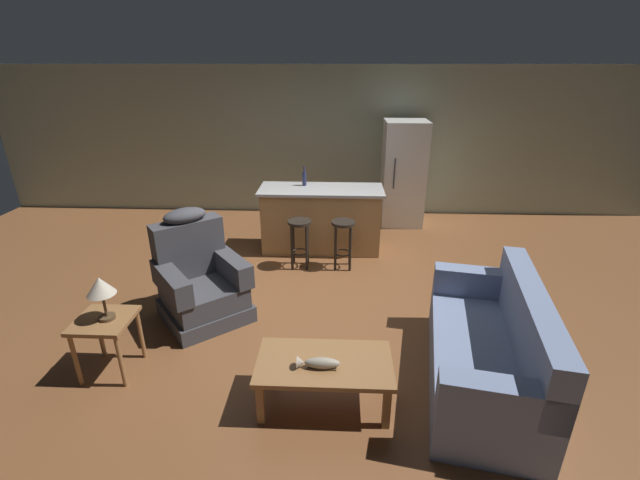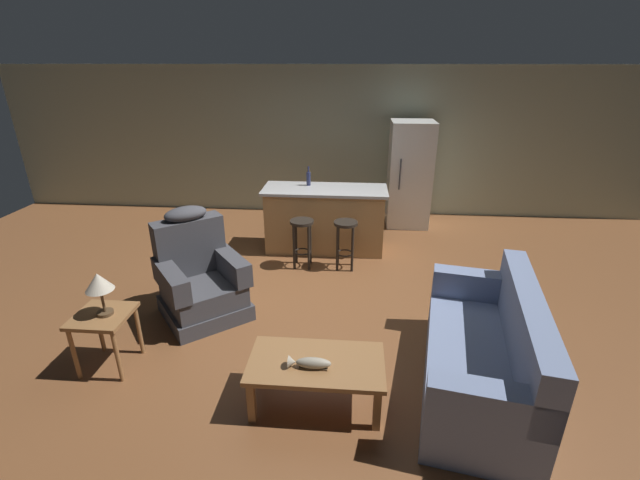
% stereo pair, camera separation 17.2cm
% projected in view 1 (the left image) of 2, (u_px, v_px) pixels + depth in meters
% --- Properties ---
extents(ground_plane, '(12.00, 12.00, 0.00)m').
position_uv_depth(ground_plane, '(316.00, 292.00, 5.31)').
color(ground_plane, brown).
extents(back_wall, '(12.00, 0.05, 2.60)m').
position_uv_depth(back_wall, '(325.00, 142.00, 7.68)').
color(back_wall, '#9EA88E').
rests_on(back_wall, ground_plane).
extents(coffee_table, '(1.10, 0.60, 0.42)m').
position_uv_depth(coffee_table, '(324.00, 367.00, 3.47)').
color(coffee_table, olive).
rests_on(coffee_table, ground_plane).
extents(fish_figurine, '(0.34, 0.10, 0.10)m').
position_uv_depth(fish_figurine, '(318.00, 363.00, 3.36)').
color(fish_figurine, '#4C3823').
rests_on(fish_figurine, coffee_table).
extents(couch, '(1.17, 2.02, 0.94)m').
position_uv_depth(couch, '(490.00, 351.00, 3.70)').
color(couch, '#707FA3').
rests_on(couch, ground_plane).
extents(recliner_near_lamp, '(1.18, 1.18, 1.20)m').
position_uv_depth(recliner_near_lamp, '(200.00, 281.00, 4.70)').
color(recliner_near_lamp, '#3D3D42').
rests_on(recliner_near_lamp, ground_plane).
extents(end_table, '(0.48, 0.48, 0.56)m').
position_uv_depth(end_table, '(105.00, 328.00, 3.80)').
color(end_table, olive).
rests_on(end_table, ground_plane).
extents(table_lamp, '(0.24, 0.24, 0.41)m').
position_uv_depth(table_lamp, '(101.00, 288.00, 3.64)').
color(table_lamp, '#4C3823').
rests_on(table_lamp, end_table).
extents(kitchen_island, '(1.80, 0.70, 0.95)m').
position_uv_depth(kitchen_island, '(321.00, 219.00, 6.36)').
color(kitchen_island, '#AD7F4C').
rests_on(kitchen_island, ground_plane).
extents(bar_stool_left, '(0.32, 0.32, 0.68)m').
position_uv_depth(bar_stool_left, '(300.00, 235.00, 5.80)').
color(bar_stool_left, black).
rests_on(bar_stool_left, ground_plane).
extents(bar_stool_right, '(0.32, 0.32, 0.68)m').
position_uv_depth(bar_stool_right, '(343.00, 236.00, 5.77)').
color(bar_stool_right, black).
rests_on(bar_stool_right, ground_plane).
extents(refrigerator, '(0.70, 0.69, 1.76)m').
position_uv_depth(refrigerator, '(403.00, 174.00, 7.25)').
color(refrigerator, white).
rests_on(refrigerator, ground_plane).
extents(bottle_tall_green, '(0.06, 0.06, 0.28)m').
position_uv_depth(bottle_tall_green, '(304.00, 178.00, 6.28)').
color(bottle_tall_green, '#23284C').
rests_on(bottle_tall_green, kitchen_island).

